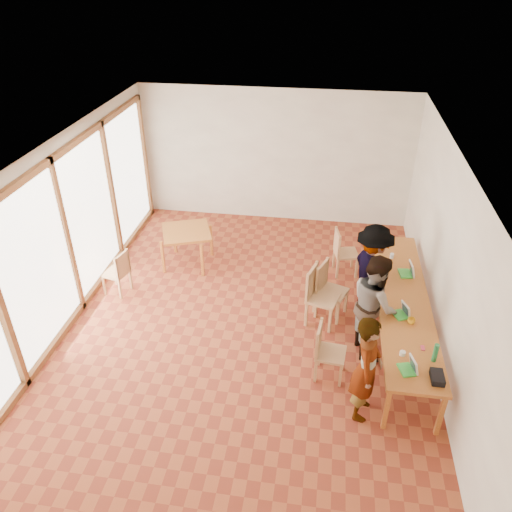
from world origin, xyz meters
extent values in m
plane|color=#984424|center=(0.00, 0.00, 0.00)|extent=(8.00, 8.00, 0.00)
cube|color=#EEE7CE|center=(0.00, 4.00, 1.50)|extent=(6.00, 0.10, 3.00)
cube|color=#EEE7CE|center=(0.00, -4.00, 1.50)|extent=(6.00, 0.10, 3.00)
cube|color=#EEE7CE|center=(3.00, 0.00, 1.50)|extent=(0.10, 8.00, 3.00)
cube|color=white|center=(-2.96, 0.00, 1.50)|extent=(0.10, 8.00, 3.00)
cube|color=white|center=(0.00, 0.00, 3.02)|extent=(6.00, 8.00, 0.04)
cube|color=#CA6C2D|center=(2.50, 0.09, 0.72)|extent=(0.80, 4.00, 0.05)
cube|color=#CA6C2D|center=(2.16, -1.85, 0.35)|extent=(0.06, 0.06, 0.70)
cube|color=#CA6C2D|center=(2.16, 2.03, 0.35)|extent=(0.06, 0.06, 0.70)
cube|color=#CA6C2D|center=(2.84, -1.85, 0.35)|extent=(0.06, 0.06, 0.70)
cube|color=#CA6C2D|center=(2.84, 2.03, 0.35)|extent=(0.06, 0.06, 0.70)
cube|color=#CA6C2D|center=(-1.47, 1.72, 0.72)|extent=(0.90, 0.90, 0.05)
cube|color=#CA6C2D|center=(-1.86, 1.33, 0.35)|extent=(0.05, 0.05, 0.70)
cube|color=#CA6C2D|center=(-1.86, 2.11, 0.35)|extent=(0.05, 0.05, 0.70)
cube|color=#CA6C2D|center=(-1.08, 1.33, 0.35)|extent=(0.05, 0.05, 0.70)
cube|color=#CA6C2D|center=(-1.08, 2.11, 0.35)|extent=(0.05, 0.05, 0.70)
cube|color=tan|center=(1.42, -1.00, 0.43)|extent=(0.46, 0.46, 0.04)
cube|color=tan|center=(1.23, -0.98, 0.67)|extent=(0.09, 0.42, 0.44)
cube|color=tan|center=(1.26, 0.25, 0.49)|extent=(0.60, 0.60, 0.05)
cube|color=tan|center=(1.05, 0.31, 0.77)|extent=(0.18, 0.48, 0.51)
cube|color=tan|center=(1.41, 0.48, 0.47)|extent=(0.59, 0.59, 0.04)
cube|color=tan|center=(1.21, 0.55, 0.73)|extent=(0.20, 0.45, 0.48)
cube|color=tan|center=(1.65, 1.84, 0.44)|extent=(0.51, 0.51, 0.04)
cube|color=tan|center=(1.46, 1.80, 0.69)|extent=(0.13, 0.43, 0.45)
cube|color=tan|center=(-2.50, 0.58, 0.41)|extent=(0.48, 0.48, 0.04)
cube|color=tan|center=(-2.32, 0.54, 0.64)|extent=(0.13, 0.40, 0.42)
imported|color=gray|center=(1.87, -1.61, 0.80)|extent=(0.47, 0.64, 1.60)
imported|color=gray|center=(2.02, -0.28, 0.85)|extent=(0.81, 0.95, 1.70)
imported|color=gray|center=(2.02, 0.65, 0.85)|extent=(0.93, 1.23, 1.69)
cube|color=green|center=(2.38, -1.53, 0.76)|extent=(0.23, 0.28, 0.03)
cube|color=white|center=(2.46, -1.50, 0.85)|extent=(0.13, 0.24, 0.20)
cube|color=green|center=(2.40, -0.37, 0.76)|extent=(0.26, 0.29, 0.03)
cube|color=white|center=(2.48, -0.33, 0.85)|extent=(0.15, 0.23, 0.20)
cube|color=green|center=(2.60, 0.79, 0.76)|extent=(0.23, 0.30, 0.03)
cube|color=white|center=(2.69, 0.80, 0.86)|extent=(0.11, 0.26, 0.23)
imported|color=yellow|center=(2.55, -0.52, 0.79)|extent=(0.14, 0.14, 0.09)
cylinder|color=#237940|center=(2.76, -1.28, 0.89)|extent=(0.07, 0.07, 0.28)
cylinder|color=silver|center=(2.41, 1.29, 0.80)|extent=(0.07, 0.07, 0.09)
cylinder|color=white|center=(2.36, -1.24, 0.78)|extent=(0.08, 0.08, 0.06)
cube|color=#CC3551|center=(2.65, -1.06, 0.76)|extent=(0.05, 0.10, 0.01)
cube|color=black|center=(2.75, -1.64, 0.80)|extent=(0.16, 0.26, 0.09)
camera|label=1|loc=(1.15, -6.51, 5.43)|focal=35.00mm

